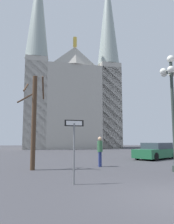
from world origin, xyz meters
TOP-DOWN VIEW (x-y plane):
  - cathedral at (-1.59, 36.49)m, footprint 18.57×13.76m
  - one_way_arrow_sign at (-2.91, 2.35)m, footprint 0.72×0.18m
  - street_lamp at (2.41, 4.99)m, footprint 1.24×1.12m
  - bare_tree at (-4.89, 6.49)m, footprint 1.46×1.45m
  - parked_car_near_green at (4.58, 12.25)m, footprint 4.65×4.14m
  - pedestrian_walking at (-1.04, 7.51)m, footprint 0.32×0.32m

SIDE VIEW (x-z plane):
  - parked_car_near_green at x=4.58m, z-range -0.03..1.32m
  - pedestrian_walking at x=-1.04m, z-range 0.20..1.98m
  - one_way_arrow_sign at x=-2.91m, z-range 0.33..2.67m
  - bare_tree at x=-4.89m, z-range 0.16..5.30m
  - street_lamp at x=2.41m, z-range 1.17..7.29m
  - cathedral at x=-1.59m, z-range -7.44..28.28m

